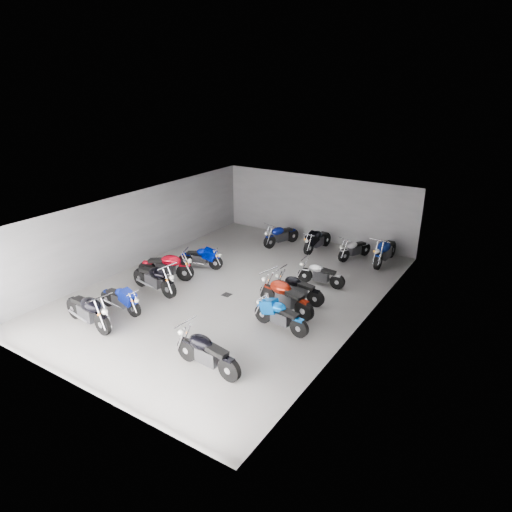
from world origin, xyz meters
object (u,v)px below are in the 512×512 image
(motorcycle_left_c, at_px, (155,278))
(motorcycle_back_e, at_px, (354,249))
(motorcycle_left_e, at_px, (201,258))
(motorcycle_right_c, at_px, (280,315))
(motorcycle_back_f, at_px, (385,251))
(drain_grate, at_px, (227,295))
(motorcycle_right_e, at_px, (298,289))
(motorcycle_right_a, at_px, (207,353))
(motorcycle_left_d, at_px, (166,266))
(motorcycle_right_f, at_px, (320,274))
(motorcycle_back_c, at_px, (281,235))
(motorcycle_left_a, at_px, (88,311))
(motorcycle_left_b, at_px, (121,299))
(motorcycle_back_d, at_px, (317,240))
(motorcycle_right_d, at_px, (285,297))

(motorcycle_left_c, height_order, motorcycle_back_e, motorcycle_left_c)
(motorcycle_left_e, height_order, motorcycle_right_c, motorcycle_right_c)
(motorcycle_left_e, height_order, motorcycle_back_f, motorcycle_back_f)
(drain_grate, bearing_deg, motorcycle_right_c, -20.23)
(motorcycle_right_e, relative_size, motorcycle_back_f, 0.86)
(motorcycle_right_a, height_order, motorcycle_back_f, motorcycle_back_f)
(motorcycle_left_d, height_order, motorcycle_right_f, motorcycle_left_d)
(motorcycle_back_c, height_order, motorcycle_back_e, motorcycle_back_c)
(motorcycle_right_f, bearing_deg, motorcycle_back_e, -5.81)
(motorcycle_left_d, distance_m, motorcycle_left_e, 1.69)
(motorcycle_right_f, xyz_separation_m, motorcycle_back_c, (-3.56, 3.12, 0.05))
(motorcycle_right_c, xyz_separation_m, motorcycle_back_e, (-0.28, 7.10, -0.03))
(motorcycle_left_c, bearing_deg, motorcycle_right_e, 121.14)
(motorcycle_left_a, xyz_separation_m, motorcycle_right_a, (4.71, 0.21, -0.03))
(motorcycle_left_b, xyz_separation_m, motorcycle_back_d, (3.10, 9.09, 0.04))
(motorcycle_left_e, relative_size, motorcycle_right_f, 0.99)
(motorcycle_left_c, distance_m, motorcycle_right_e, 5.36)
(motorcycle_back_f, bearing_deg, motorcycle_right_a, 82.28)
(motorcycle_left_e, distance_m, motorcycle_back_d, 5.60)
(motorcycle_left_d, xyz_separation_m, motorcycle_back_d, (3.65, 6.22, -0.04))
(motorcycle_left_c, relative_size, motorcycle_back_f, 0.98)
(drain_grate, xyz_separation_m, motorcycle_right_e, (2.45, 0.99, 0.49))
(motorcycle_left_b, bearing_deg, motorcycle_right_a, 79.44)
(motorcycle_right_f, height_order, motorcycle_back_e, motorcycle_back_e)
(drain_grate, relative_size, motorcycle_left_c, 0.14)
(motorcycle_right_d, relative_size, motorcycle_right_e, 1.14)
(motorcycle_left_b, bearing_deg, motorcycle_right_c, 112.62)
(drain_grate, bearing_deg, motorcycle_back_f, 57.61)
(motorcycle_right_d, bearing_deg, motorcycle_back_f, -0.56)
(motorcycle_right_d, height_order, motorcycle_right_e, motorcycle_right_d)
(motorcycle_left_a, distance_m, motorcycle_right_e, 7.16)
(motorcycle_right_d, bearing_deg, motorcycle_left_d, 104.98)
(motorcycle_left_a, bearing_deg, motorcycle_back_e, 160.95)
(motorcycle_left_c, height_order, motorcycle_right_d, motorcycle_right_d)
(drain_grate, bearing_deg, motorcycle_right_e, 22.10)
(motorcycle_left_c, height_order, motorcycle_back_d, motorcycle_left_c)
(motorcycle_left_e, height_order, motorcycle_back_e, motorcycle_left_e)
(motorcycle_left_b, height_order, motorcycle_right_e, motorcycle_right_e)
(motorcycle_right_d, bearing_deg, motorcycle_left_a, 144.64)
(motorcycle_left_b, height_order, motorcycle_left_c, motorcycle_left_c)
(motorcycle_right_f, bearing_deg, drain_grate, 131.57)
(motorcycle_left_c, height_order, motorcycle_right_a, motorcycle_left_c)
(motorcycle_left_e, distance_m, motorcycle_right_d, 5.11)
(motorcycle_left_b, relative_size, motorcycle_left_e, 1.03)
(motorcycle_left_a, xyz_separation_m, motorcycle_right_f, (4.96, 6.94, -0.11))
(motorcycle_right_c, height_order, motorcycle_back_c, motorcycle_back_c)
(motorcycle_left_d, relative_size, motorcycle_right_e, 1.07)
(drain_grate, distance_m, motorcycle_right_a, 4.70)
(drain_grate, height_order, motorcycle_right_c, motorcycle_right_c)
(motorcycle_left_a, bearing_deg, motorcycle_left_c, -172.79)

